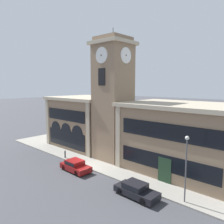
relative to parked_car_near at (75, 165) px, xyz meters
name	(u,v)px	position (x,y,z in m)	size (l,w,h in m)	color
ground_plane	(86,169)	(0.35, 1.40, -0.71)	(300.00, 300.00, 0.00)	#424247
sidewalk_kerb	(122,155)	(0.35, 8.35, -0.63)	(40.42, 13.88, 0.15)	gray
clock_tower	(113,100)	(0.35, 6.45, 7.71)	(4.99, 4.99, 17.95)	#897056
town_hall_left_wing	(87,121)	(-7.72, 8.76, 3.53)	(11.96, 9.68, 8.42)	#897056
town_hall_right_wing	(184,138)	(9.68, 8.77, 3.45)	(14.46, 9.68, 8.27)	#897056
parked_car_near	(75,165)	(0.00, 0.00, 0.00)	(4.11, 1.95, 1.35)	maroon
parked_car_mid	(136,189)	(9.08, 0.00, 0.00)	(4.29, 1.91, 1.33)	black
street_lamp	(186,159)	(12.95, 1.94, 3.34)	(0.36, 0.36, 5.96)	#4C4C51
bollard	(65,154)	(-4.64, 1.82, -0.04)	(0.18, 0.18, 1.06)	black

